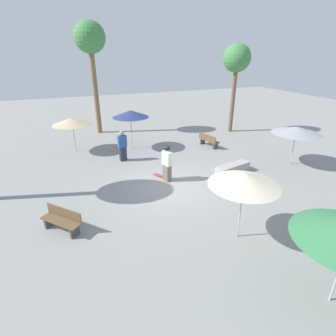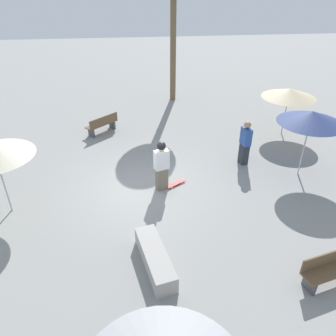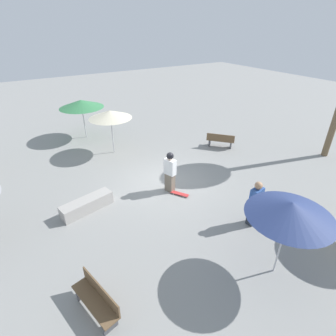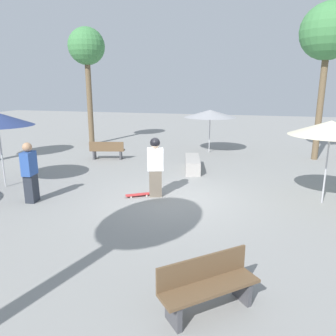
% 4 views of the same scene
% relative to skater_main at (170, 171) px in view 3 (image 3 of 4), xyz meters
% --- Properties ---
extents(ground_plane, '(60.00, 60.00, 0.00)m').
position_rel_skater_main_xyz_m(ground_plane, '(0.65, -0.09, -1.00)').
color(ground_plane, gray).
extents(skater_main, '(0.55, 0.42, 1.85)m').
position_rel_skater_main_xyz_m(skater_main, '(0.00, 0.00, 0.00)').
color(skater_main, '#726656').
rests_on(skater_main, ground_plane).
extents(skateboard, '(0.78, 0.60, 0.07)m').
position_rel_skater_main_xyz_m(skateboard, '(-0.51, -0.17, -0.94)').
color(skateboard, red).
rests_on(skateboard, ground_plane).
extents(concrete_ledge, '(0.99, 2.12, 0.51)m').
position_rel_skater_main_xyz_m(concrete_ledge, '(0.51, 3.51, -0.74)').
color(concrete_ledge, '#A8A39E').
rests_on(concrete_ledge, ground_plane).
extents(bench_near, '(1.66, 0.80, 0.85)m').
position_rel_skater_main_xyz_m(bench_near, '(-3.73, 4.47, -0.57)').
color(bench_near, '#47474C').
rests_on(bench_near, ground_plane).
extents(bench_far, '(1.49, 1.39, 0.85)m').
position_rel_skater_main_xyz_m(bench_far, '(2.34, -4.94, -0.57)').
color(bench_far, '#47474C').
rests_on(bench_far, ground_plane).
extents(shade_umbrella_navy, '(2.30, 2.30, 2.53)m').
position_rel_skater_main_xyz_m(shade_umbrella_navy, '(-5.26, -0.40, 1.31)').
color(shade_umbrella_navy, '#B7B7BC').
rests_on(shade_umbrella_navy, ground_plane).
extents(shade_umbrella_green, '(2.66, 2.66, 2.40)m').
position_rel_skater_main_xyz_m(shade_umbrella_green, '(8.00, 1.39, 1.17)').
color(shade_umbrella_green, '#B7B7BC').
rests_on(shade_umbrella_green, ground_plane).
extents(shade_umbrella_cream, '(2.30, 2.30, 2.43)m').
position_rel_skater_main_xyz_m(shade_umbrella_cream, '(4.95, 0.68, 1.22)').
color(shade_umbrella_cream, '#B7B7BC').
rests_on(shade_umbrella_cream, ground_plane).
extents(bystander_watching, '(0.34, 0.52, 1.79)m').
position_rel_skater_main_xyz_m(bystander_watching, '(-3.41, -1.44, -0.10)').
color(bystander_watching, '#282D38').
rests_on(bystander_watching, ground_plane).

